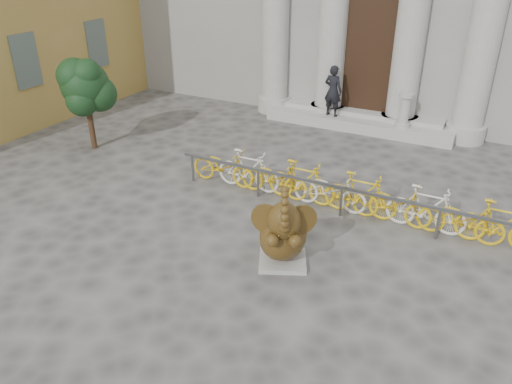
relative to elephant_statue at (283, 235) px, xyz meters
The scene contains 7 objects.
ground 1.83m from the elephant_statue, 124.54° to the right, with size 80.00×80.00×0.00m, color #474442.
entrance_steps 8.06m from the elephant_statue, 96.96° to the left, with size 6.00×1.20×0.36m, color #A8A59E.
elephant_statue is the anchor object (origin of this frame).
bike_rack 2.51m from the elephant_statue, 81.64° to the left, with size 8.19×0.53×1.00m.
tree 7.90m from the elephant_statue, 159.42° to the left, with size 1.52×1.39×2.64m.
pedestrian 7.97m from the elephant_statue, 103.22° to the left, with size 0.59×0.39×1.62m, color black.
balustrade_post 7.70m from the elephant_statue, 86.43° to the left, with size 0.42×0.42×1.04m.
Camera 1 is at (4.11, -5.76, 5.54)m, focal length 35.00 mm.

